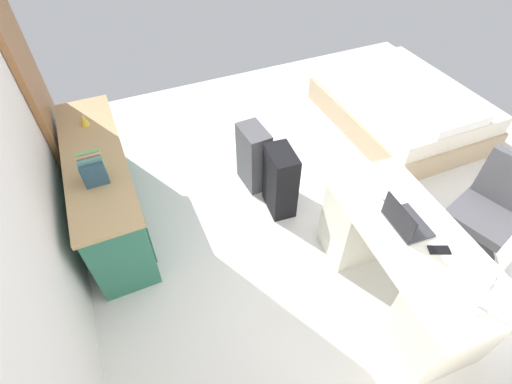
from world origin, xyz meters
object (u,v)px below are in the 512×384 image
bed (400,107)px  computer_mouse (386,196)px  credenza (106,188)px  figurine_small (84,120)px  suitcase_black (280,181)px  desk_lamp (490,277)px  office_chair (485,216)px  desk (400,264)px  laptop (404,221)px  cell_phone_near_laptop (439,250)px  suitcase_spare_grey (254,157)px

bed → computer_mouse: 2.20m
credenza → figurine_small: 0.63m
suitcase_black → desk_lamp: (-1.70, -0.34, 0.67)m
figurine_small → credenza: bearing=-179.8°
bed → suitcase_black: bearing=108.5°
office_chair → computer_mouse: 0.98m
credenza → computer_mouse: 2.35m
bed → suitcase_black: size_ratio=2.86×
suitcase_black → figurine_small: bearing=62.5°
desk → bed: desk is taller
computer_mouse → suitcase_black: bearing=30.5°
credenza → office_chair: bearing=-120.5°
figurine_small → computer_mouse: bearing=-133.8°
credenza → laptop: laptop is taller
desk → laptop: size_ratio=4.56×
laptop → cell_phone_near_laptop: size_ratio=2.40×
desk → figurine_small: bearing=40.7°
figurine_small → bed: bearing=-95.3°
credenza → computer_mouse: bearing=-125.8°
credenza → suitcase_spare_grey: 1.39m
desk → suitcase_spare_grey: size_ratio=2.27×
credenza → suitcase_black: bearing=-109.3°
bed → laptop: size_ratio=5.92×
office_chair → laptop: (0.02, 0.94, 0.38)m
desk_lamp → cell_phone_near_laptop: bearing=-14.5°
credenza → desk_lamp: bearing=-140.7°
suitcase_spare_grey → suitcase_black: bearing=-171.9°
desk → credenza: bearing=47.4°
desk → bed: 2.41m
bed → desk_lamp: bearing=145.8°
credenza → cell_phone_near_laptop: (-1.87, -1.90, 0.37)m
computer_mouse → office_chair: bearing=-102.8°
suitcase_black → suitcase_spare_grey: bearing=16.7°
cell_phone_near_laptop → figurine_small: 3.01m
bed → cell_phone_near_laptop: size_ratio=14.19×
suitcase_black → computer_mouse: computer_mouse is taller
office_chair → cell_phone_near_laptop: bearing=105.7°
office_chair → credenza: bearing=59.5°
office_chair → bed: office_chair is taller
bed → suitcase_black: 2.04m
suitcase_spare_grey → cell_phone_near_laptop: size_ratio=4.82×
office_chair → figurine_small: (2.08, 2.76, 0.40)m
desk_lamp → credenza: bearing=39.3°
cell_phone_near_laptop → suitcase_black: bearing=41.3°
laptop → computer_mouse: (0.26, -0.06, -0.03)m
office_chair → laptop: bearing=89.0°
desk → cell_phone_near_laptop: 0.40m
office_chair → cell_phone_near_laptop: 0.95m
office_chair → credenza: size_ratio=0.52×
computer_mouse → cell_phone_near_laptop: 0.52m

